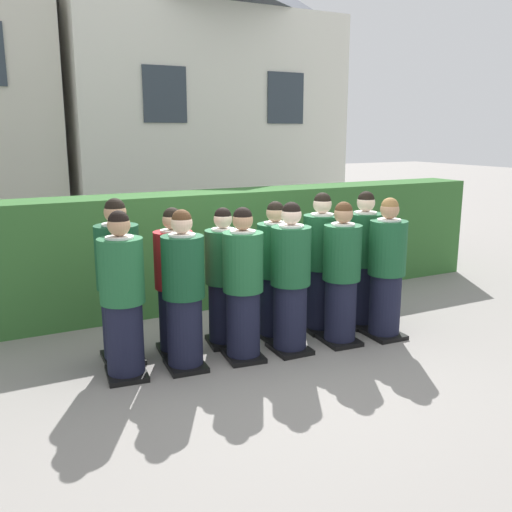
# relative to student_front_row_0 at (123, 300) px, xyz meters

# --- Properties ---
(ground_plane) EXTENTS (60.00, 60.00, 0.00)m
(ground_plane) POSITION_rel_student_front_row_0_xyz_m (1.48, -0.15, -0.79)
(ground_plane) COLOR gray
(student_front_row_0) EXTENTS (0.43, 0.51, 1.65)m
(student_front_row_0) POSITION_rel_student_front_row_0_xyz_m (0.00, 0.00, 0.00)
(student_front_row_0) COLOR black
(student_front_row_0) RESTS_ON ground
(student_front_row_1) EXTENTS (0.42, 0.53, 1.63)m
(student_front_row_1) POSITION_rel_student_front_row_0_xyz_m (0.59, -0.07, -0.01)
(student_front_row_1) COLOR black
(student_front_row_1) RESTS_ON ground
(student_front_row_2) EXTENTS (0.43, 0.54, 1.62)m
(student_front_row_2) POSITION_rel_student_front_row_0_xyz_m (1.23, -0.12, -0.01)
(student_front_row_2) COLOR black
(student_front_row_2) RESTS_ON ground
(student_front_row_3) EXTENTS (0.43, 0.49, 1.65)m
(student_front_row_3) POSITION_rel_student_front_row_0_xyz_m (1.77, -0.17, -0.00)
(student_front_row_3) COLOR black
(student_front_row_3) RESTS_ON ground
(student_front_row_4) EXTENTS (0.42, 0.53, 1.62)m
(student_front_row_4) POSITION_rel_student_front_row_0_xyz_m (2.40, -0.22, -0.01)
(student_front_row_4) COLOR black
(student_front_row_4) RESTS_ON ground
(student_front_row_5) EXTENTS (0.43, 0.52, 1.64)m
(student_front_row_5) POSITION_rel_student_front_row_0_xyz_m (2.98, -0.30, -0.00)
(student_front_row_5) COLOR black
(student_front_row_5) RESTS_ON ground
(student_rear_row_0) EXTENTS (0.45, 0.51, 1.72)m
(student_rear_row_0) POSITION_rel_student_front_row_0_xyz_m (0.07, 0.42, 0.03)
(student_rear_row_0) COLOR black
(student_rear_row_0) RESTS_ON ground
(student_in_red_blazer) EXTENTS (0.42, 0.53, 1.60)m
(student_in_red_blazer) POSITION_rel_student_front_row_0_xyz_m (0.65, 0.37, -0.03)
(student_in_red_blazer) COLOR black
(student_in_red_blazer) RESTS_ON ground
(student_rear_row_2) EXTENTS (0.43, 0.53, 1.56)m
(student_rear_row_2) POSITION_rel_student_front_row_0_xyz_m (1.22, 0.35, -0.04)
(student_rear_row_2) COLOR black
(student_rear_row_2) RESTS_ON ground
(student_rear_row_3) EXTENTS (0.42, 0.51, 1.60)m
(student_rear_row_3) POSITION_rel_student_front_row_0_xyz_m (1.83, 0.28, -0.02)
(student_rear_row_3) COLOR black
(student_rear_row_3) RESTS_ON ground
(student_rear_row_4) EXTENTS (0.44, 0.55, 1.68)m
(student_rear_row_4) POSITION_rel_student_front_row_0_xyz_m (2.44, 0.24, 0.01)
(student_rear_row_4) COLOR black
(student_rear_row_4) RESTS_ON ground
(student_rear_row_5) EXTENTS (0.45, 0.53, 1.67)m
(student_rear_row_5) POSITION_rel_student_front_row_0_xyz_m (3.01, 0.16, 0.01)
(student_rear_row_5) COLOR black
(student_rear_row_5) RESTS_ON ground
(hedge) EXTENTS (9.37, 0.70, 1.56)m
(hedge) POSITION_rel_student_front_row_0_xyz_m (1.48, 1.93, -0.01)
(hedge) COLOR #33662D
(hedge) RESTS_ON ground
(school_building_main) EXTENTS (6.55, 4.38, 6.84)m
(school_building_main) POSITION_rel_student_front_row_0_xyz_m (3.88, 8.04, 2.72)
(school_building_main) COLOR silver
(school_building_main) RESTS_ON ground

